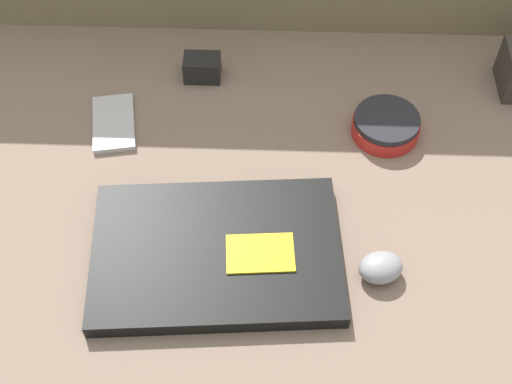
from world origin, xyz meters
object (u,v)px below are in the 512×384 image
Objects in this scene: laptop at (217,253)px; speaker_puck at (386,125)px; phone_black at (114,123)px; charger_brick at (202,68)px; computer_mouse at (381,268)px.

laptop is 0.34m from speaker_puck.
charger_brick is at bearing 30.87° from phone_black.
charger_brick reaches higher than computer_mouse.
computer_mouse is 0.56× the size of phone_black.
speaker_puck reaches higher than phone_black.
speaker_puck is 0.42m from phone_black.
laptop is 0.22m from computer_mouse.
computer_mouse is 0.66× the size of speaker_puck.
laptop reaches higher than phone_black.
laptop is 0.30m from phone_black.
computer_mouse is at bearing -42.94° from phone_black.
charger_brick is at bearing 158.70° from speaker_puck.
laptop is 0.35m from charger_brick.
charger_brick reaches higher than speaker_puck.
charger_brick is (0.13, 0.11, 0.02)m from phone_black.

